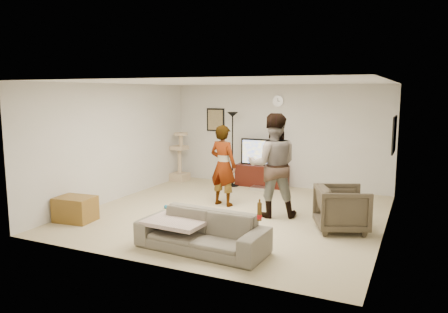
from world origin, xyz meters
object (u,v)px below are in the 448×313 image
at_px(tv, 262,152).
at_px(person_right, 273,165).
at_px(beer_bottle, 259,212).
at_px(cat_tree, 180,156).
at_px(person_left, 223,165).
at_px(armchair, 342,209).
at_px(floor_lamp, 232,150).
at_px(sofa, 202,232).
at_px(side_table, 75,209).
at_px(tv_stand, 262,176).

xyz_separation_m(tv, person_right, (1.05, -2.34, 0.11)).
xyz_separation_m(tv, beer_bottle, (1.58, -4.49, -0.16)).
distance_m(cat_tree, person_right, 3.89).
bearing_deg(cat_tree, person_left, -40.37).
height_order(tv, beer_bottle, tv).
height_order(tv, armchair, tv).
height_order(floor_lamp, person_right, person_right).
relative_size(sofa, side_table, 2.92).
relative_size(person_left, side_table, 2.49).
bearing_deg(beer_bottle, cat_tree, 131.77).
distance_m(tv, cat_tree, 2.24).
distance_m(cat_tree, beer_bottle, 5.69).
bearing_deg(side_table, beer_bottle, -5.17).
distance_m(person_right, side_table, 3.70).
height_order(floor_lamp, person_left, floor_lamp).
distance_m(beer_bottle, armchair, 2.00).
distance_m(tv, side_table, 4.70).
xyz_separation_m(sofa, beer_bottle, (0.90, 0.00, 0.41)).
distance_m(person_left, beer_bottle, 3.00).
xyz_separation_m(cat_tree, beer_bottle, (3.79, -4.25, 0.05)).
bearing_deg(armchair, sofa, 113.75).
height_order(tv_stand, sofa, sofa).
relative_size(tv, cat_tree, 0.85).
height_order(person_left, armchair, person_left).
distance_m(floor_lamp, side_table, 4.20).
bearing_deg(beer_bottle, side_table, 174.83).
height_order(floor_lamp, beer_bottle, floor_lamp).
relative_size(tv_stand, tv, 1.17).
distance_m(person_right, armchair, 1.51).
height_order(person_right, side_table, person_right).
bearing_deg(person_left, sofa, 118.88).
bearing_deg(sofa, tv, 102.02).
bearing_deg(cat_tree, tv, 6.24).
height_order(floor_lamp, cat_tree, floor_lamp).
bearing_deg(sofa, tv_stand, 102.02).
relative_size(beer_bottle, side_table, 0.37).
relative_size(tv_stand, person_right, 0.66).
bearing_deg(beer_bottle, armchair, 65.61).
relative_size(cat_tree, sofa, 0.66).
xyz_separation_m(floor_lamp, person_left, (0.56, -1.76, -0.08)).
distance_m(tv_stand, cat_tree, 2.26).
xyz_separation_m(floor_lamp, side_table, (-1.40, -3.90, -0.69)).
height_order(sofa, beer_bottle, beer_bottle).
bearing_deg(side_table, tv, 63.36).
height_order(person_left, person_right, person_right).
xyz_separation_m(sofa, side_table, (-2.76, 0.33, -0.06)).
height_order(person_left, sofa, person_left).
height_order(tv_stand, floor_lamp, floor_lamp).
xyz_separation_m(tv_stand, floor_lamp, (-0.69, -0.26, 0.65)).
relative_size(tv, person_right, 0.56).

